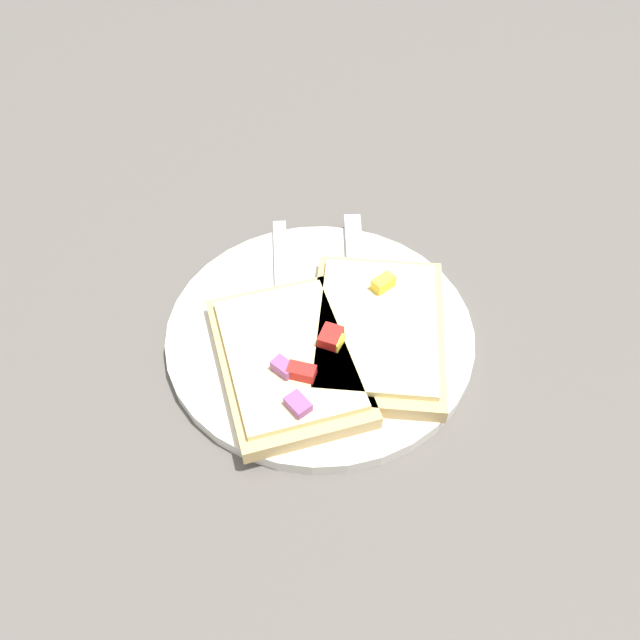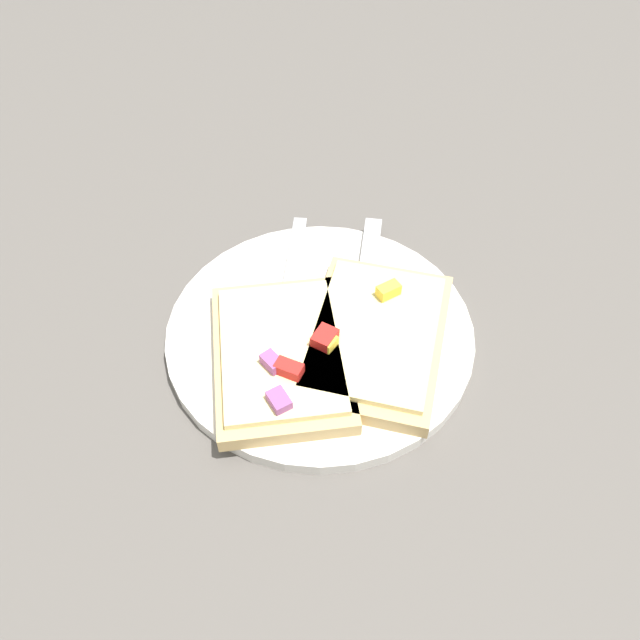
{
  "view_description": "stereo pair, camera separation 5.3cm",
  "coord_description": "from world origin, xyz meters",
  "px_view_note": "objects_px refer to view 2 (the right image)",
  "views": [
    {
      "loc": [
        0.15,
        -0.31,
        0.42
      ],
      "look_at": [
        0.0,
        0.0,
        0.02
      ],
      "focal_mm": 35.0,
      "sensor_mm": 36.0,
      "label": 1
    },
    {
      "loc": [
        0.19,
        -0.29,
        0.42
      ],
      "look_at": [
        0.0,
        0.0,
        0.02
      ],
      "focal_mm": 35.0,
      "sensor_mm": 36.0,
      "label": 2
    }
  ],
  "objects_px": {
    "fork": "(287,303)",
    "pizza_slice_main": "(281,354)",
    "knife": "(367,278)",
    "pizza_slice_corner": "(375,336)",
    "plate": "(320,332)"
  },
  "relations": [
    {
      "from": "fork",
      "to": "pizza_slice_main",
      "type": "bearing_deg",
      "value": 2.54
    },
    {
      "from": "fork",
      "to": "knife",
      "type": "xyz_separation_m",
      "value": [
        0.04,
        0.07,
        0.0
      ]
    },
    {
      "from": "fork",
      "to": "pizza_slice_main",
      "type": "distance_m",
      "value": 0.06
    },
    {
      "from": "pizza_slice_corner",
      "to": "pizza_slice_main",
      "type": "bearing_deg",
      "value": 118.22
    },
    {
      "from": "plate",
      "to": "fork",
      "type": "bearing_deg",
      "value": 171.32
    },
    {
      "from": "pizza_slice_corner",
      "to": "knife",
      "type": "bearing_deg",
      "value": 16.27
    },
    {
      "from": "knife",
      "to": "pizza_slice_main",
      "type": "distance_m",
      "value": 0.12
    },
    {
      "from": "fork",
      "to": "pizza_slice_main",
      "type": "relative_size",
      "value": 1.0
    },
    {
      "from": "pizza_slice_main",
      "to": "pizza_slice_corner",
      "type": "height_order",
      "value": "pizza_slice_corner"
    },
    {
      "from": "pizza_slice_main",
      "to": "pizza_slice_corner",
      "type": "bearing_deg",
      "value": 96.43
    },
    {
      "from": "fork",
      "to": "knife",
      "type": "relative_size",
      "value": 1.03
    },
    {
      "from": "pizza_slice_main",
      "to": "knife",
      "type": "bearing_deg",
      "value": 133.88
    },
    {
      "from": "fork",
      "to": "knife",
      "type": "distance_m",
      "value": 0.08
    },
    {
      "from": "fork",
      "to": "pizza_slice_main",
      "type": "height_order",
      "value": "pizza_slice_main"
    },
    {
      "from": "pizza_slice_main",
      "to": "plate",
      "type": "bearing_deg",
      "value": 131.47
    }
  ]
}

